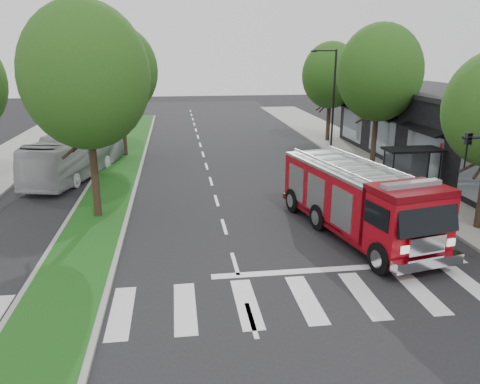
# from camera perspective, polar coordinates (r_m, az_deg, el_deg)

# --- Properties ---
(ground) EXTENTS (140.00, 140.00, 0.00)m
(ground) POSITION_cam_1_polar(r_m,az_deg,el_deg) (18.32, -0.62, -8.73)
(ground) COLOR black
(ground) RESTS_ON ground
(sidewalk_right) EXTENTS (5.00, 80.00, 0.15)m
(sidewalk_right) POSITION_cam_1_polar(r_m,az_deg,el_deg) (31.15, 20.32, 1.23)
(sidewalk_right) COLOR gray
(sidewalk_right) RESTS_ON ground
(median) EXTENTS (3.00, 50.00, 0.15)m
(median) POSITION_cam_1_polar(r_m,az_deg,el_deg) (35.49, -14.06, 3.61)
(median) COLOR gray
(median) RESTS_ON ground
(bus_shelter) EXTENTS (3.20, 1.60, 2.61)m
(bus_shelter) POSITION_cam_1_polar(r_m,az_deg,el_deg) (28.51, 20.12, 3.94)
(bus_shelter) COLOR black
(bus_shelter) RESTS_ON ground
(tree_right_mid) EXTENTS (5.60, 5.60, 9.72)m
(tree_right_mid) POSITION_cam_1_polar(r_m,az_deg,el_deg) (33.31, 16.66, 13.74)
(tree_right_mid) COLOR black
(tree_right_mid) RESTS_ON ground
(tree_right_far) EXTENTS (5.00, 5.00, 8.73)m
(tree_right_far) POSITION_cam_1_polar(r_m,az_deg,el_deg) (42.66, 11.01, 13.79)
(tree_right_far) COLOR black
(tree_right_far) RESTS_ON ground
(tree_median_near) EXTENTS (5.80, 5.80, 10.16)m
(tree_median_near) POSITION_cam_1_polar(r_m,az_deg,el_deg) (22.76, -18.32, 13.27)
(tree_median_near) COLOR black
(tree_median_near) RESTS_ON ground
(tree_median_far) EXTENTS (5.60, 5.60, 9.72)m
(tree_median_far) POSITION_cam_1_polar(r_m,az_deg,el_deg) (36.63, -14.47, 14.13)
(tree_median_far) COLOR black
(tree_median_far) RESTS_ON ground
(streetlight_right_far) EXTENTS (2.11, 0.20, 8.00)m
(streetlight_right_far) POSITION_cam_1_polar(r_m,az_deg,el_deg) (38.61, 11.15, 11.46)
(streetlight_right_far) COLOR black
(streetlight_right_far) RESTS_ON ground
(fire_engine) EXTENTS (4.69, 9.96, 3.32)m
(fire_engine) POSITION_cam_1_polar(r_m,az_deg,el_deg) (21.25, 14.06, -0.96)
(fire_engine) COLOR #60050B
(fire_engine) RESTS_ON ground
(city_bus) EXTENTS (5.02, 10.89, 2.95)m
(city_bus) POSITION_cam_1_polar(r_m,az_deg,el_deg) (32.34, -19.27, 4.44)
(city_bus) COLOR silver
(city_bus) RESTS_ON ground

